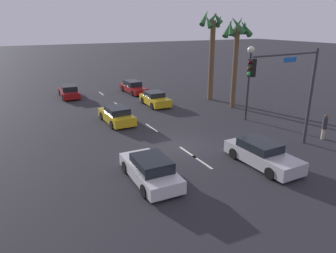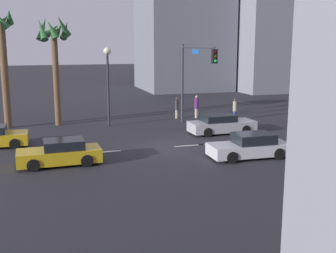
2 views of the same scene
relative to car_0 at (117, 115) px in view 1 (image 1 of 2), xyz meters
The scene contains 17 objects.
ground_plane 6.96m from the car_0, 16.28° to the left, with size 220.00×220.00×0.00m, color #28282D.
lane_stripe_0 11.53m from the car_0, behind, with size 1.97×0.14×0.01m, color silver.
lane_stripe_1 5.87m from the car_0, 160.55° to the left, with size 2.08×0.14×0.01m, color silver.
lane_stripe_2 3.24m from the car_0, 37.61° to the left, with size 2.13×0.14×0.01m, color silver.
lane_stripe_3 8.19m from the car_0, 13.76° to the left, with size 1.96×0.14×0.01m, color silver.
lane_stripe_4 9.79m from the car_0, 11.47° to the left, with size 2.05×0.14×0.01m, color silver.
car_0 is the anchor object (origin of this frame).
car_1 11.45m from the car_0, 151.77° to the left, with size 4.74×1.92×1.35m.
car_2 11.34m from the car_0, behind, with size 4.59×1.98×1.32m.
car_3 12.34m from the car_0, 22.74° to the left, with size 4.71×1.96×1.34m.
car_4 6.36m from the car_0, 125.50° to the left, with size 4.00×1.97×1.31m.
car_5 10.34m from the car_0, ahead, with size 4.55×2.02×1.35m.
traffic_signal 13.42m from the car_0, 37.01° to the left, with size 0.61×5.87×6.26m.
streetlamp 11.29m from the car_0, 66.76° to the left, with size 0.56×0.56×6.00m.
pedestrian_0 15.44m from the car_0, 48.15° to the left, with size 0.35×0.35×1.80m.
palm_tree_0 12.97m from the car_0, 106.00° to the left, with size 2.35×2.33×9.10m.
palm_tree_1 12.75m from the car_0, 87.61° to the left, with size 2.76×2.60×8.39m.
Camera 1 is at (16.54, -9.38, 7.70)m, focal length 33.04 mm.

